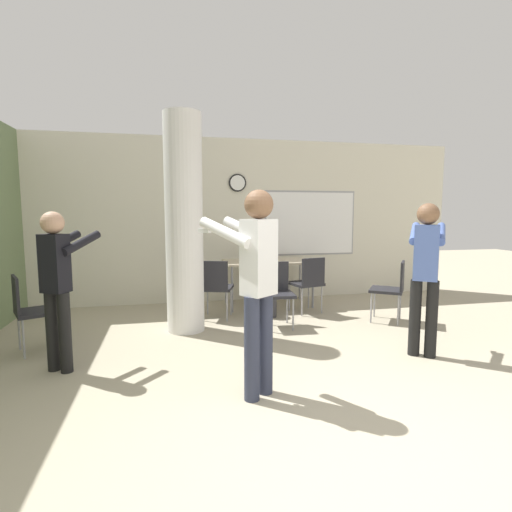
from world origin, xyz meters
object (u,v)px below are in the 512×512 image
at_px(chair_table_left, 216,285).
at_px(person_playing_side, 426,267).
at_px(folding_table, 268,264).
at_px(chair_table_right, 308,280).
at_px(chair_mid_room, 392,286).
at_px(chair_table_front, 276,289).
at_px(bottle_on_table, 259,255).
at_px(person_playing_front, 256,277).
at_px(chair_by_left_wall, 31,307).
at_px(person_watching_back, 58,278).

bearing_deg(chair_table_left, person_playing_side, -43.81).
xyz_separation_m(folding_table, chair_table_right, (0.47, -0.62, -0.19)).
distance_m(chair_table_right, chair_mid_room, 1.22).
distance_m(chair_table_front, person_playing_side, 1.97).
xyz_separation_m(chair_table_right, chair_mid_room, (0.99, -0.71, 0.00)).
distance_m(chair_table_left, person_playing_side, 2.84).
height_order(bottle_on_table, chair_table_right, bottle_on_table).
xyz_separation_m(chair_mid_room, person_playing_side, (-0.39, -1.27, 0.46)).
bearing_deg(person_playing_side, bottle_on_table, 116.55).
distance_m(folding_table, person_playing_front, 3.29).
bearing_deg(chair_table_left, folding_table, 34.66).
bearing_deg(chair_table_right, chair_by_left_wall, -165.10).
relative_size(chair_mid_room, person_playing_front, 0.50).
bearing_deg(bottle_on_table, chair_by_left_wall, -153.06).
xyz_separation_m(folding_table, chair_table_front, (-0.19, -1.16, -0.19)).
distance_m(chair_table_front, chair_mid_room, 1.66).
relative_size(person_watching_back, person_playing_front, 0.90).
relative_size(bottle_on_table, chair_table_front, 0.34).
distance_m(chair_by_left_wall, chair_table_left, 2.35).
bearing_deg(chair_mid_room, person_watching_back, -168.11).
height_order(person_watching_back, person_playing_side, person_playing_side).
relative_size(bottle_on_table, chair_by_left_wall, 0.34).
bearing_deg(chair_table_right, chair_table_left, -178.40).
height_order(chair_table_front, person_playing_side, person_playing_side).
distance_m(chair_table_right, person_playing_front, 2.92).
bearing_deg(person_playing_side, chair_table_front, 131.19).
distance_m(bottle_on_table, person_playing_front, 3.14).
xyz_separation_m(chair_table_right, chair_by_left_wall, (-3.59, -0.95, 0.00)).
height_order(chair_table_front, person_watching_back, person_watching_back).
height_order(folding_table, chair_table_left, chair_table_left).
bearing_deg(bottle_on_table, folding_table, 24.46).
distance_m(folding_table, person_watching_back, 3.46).
bearing_deg(chair_table_right, folding_table, 127.44).
bearing_deg(person_watching_back, person_playing_side, -6.17).
height_order(chair_by_left_wall, person_watching_back, person_watching_back).
xyz_separation_m(folding_table, person_watching_back, (-2.67, -2.20, 0.22)).
bearing_deg(person_watching_back, person_playing_front, -28.24).
xyz_separation_m(chair_table_right, person_playing_front, (-1.38, -2.52, 0.52)).
bearing_deg(person_playing_side, folding_table, 112.40).
relative_size(folding_table, chair_mid_room, 1.66).
distance_m(chair_table_right, chair_table_front, 0.86).
bearing_deg(chair_table_left, chair_by_left_wall, -157.07).
height_order(chair_table_left, person_watching_back, person_watching_back).
height_order(chair_table_right, person_playing_side, person_playing_side).
xyz_separation_m(chair_by_left_wall, chair_table_left, (2.16, 0.91, 0.00)).
xyz_separation_m(chair_by_left_wall, person_playing_side, (4.19, -1.03, 0.46)).
bearing_deg(person_playing_front, chair_table_right, 61.28).
xyz_separation_m(bottle_on_table, chair_table_left, (-0.77, -0.57, -0.36)).
bearing_deg(person_playing_side, chair_table_left, 136.19).
height_order(folding_table, chair_table_front, chair_table_front).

